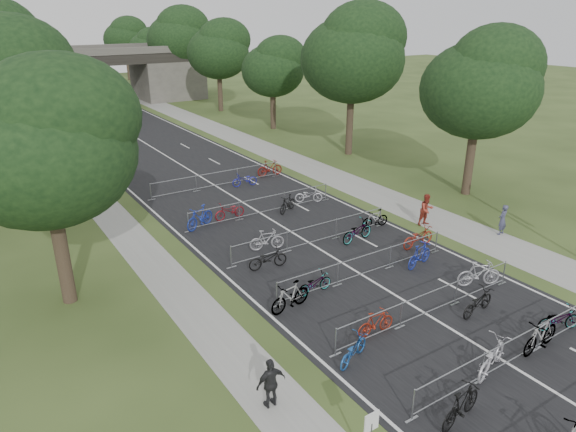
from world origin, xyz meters
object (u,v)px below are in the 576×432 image
Objects in this scene: overpass_bridge at (79,77)px; pedestrian_b at (426,210)px; pedestrian_c at (271,383)px; pedestrian_a at (502,220)px; park_sign at (371,431)px.

overpass_bridge is 51.80m from pedestrian_b.
overpass_bridge is at bearing -96.47° from pedestrian_c.
pedestrian_b is (6.80, -51.28, -2.64)m from overpass_bridge.
pedestrian_a and pedestrian_c have the same top height.
overpass_bridge is at bearing -89.49° from pedestrian_a.
park_sign is 1.10× the size of pedestrian_c.
park_sign reaches higher than pedestrian_c.
pedestrian_b is at bearing -61.33° from pedestrian_a.
pedestrian_a is 3.92m from pedestrian_b.
overpass_bridge is 59.23m from pedestrian_c.
pedestrian_b is 16.29m from pedestrian_c.
park_sign is at bearing -134.25° from pedestrian_b.
pedestrian_a is (9.20, -54.38, -2.71)m from overpass_bridge.
park_sign is 17.32m from pedestrian_b.
pedestrian_a is 0.93× the size of pedestrian_b.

